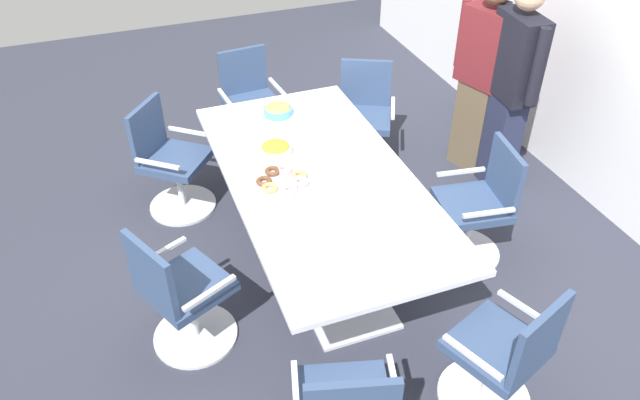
% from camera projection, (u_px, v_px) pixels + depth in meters
% --- Properties ---
extents(ground_plane, '(10.00, 10.00, 0.01)m').
position_uv_depth(ground_plane, '(320.00, 259.00, 4.60)').
color(ground_plane, '#2D303D').
extents(back_wall, '(8.00, 0.10, 2.80)m').
position_uv_depth(back_wall, '(633.00, 35.00, 4.41)').
color(back_wall, white).
rests_on(back_wall, ground).
extents(conference_table, '(2.40, 1.20, 0.75)m').
position_uv_depth(conference_table, '(320.00, 191.00, 4.22)').
color(conference_table, silver).
rests_on(conference_table, ground).
extents(office_chair_0, '(0.76, 0.76, 0.91)m').
position_uv_depth(office_chair_0, '(170.00, 164.00, 4.87)').
color(office_chair_0, silver).
rests_on(office_chair_0, ground).
extents(office_chair_1, '(0.72, 0.72, 0.91)m').
position_uv_depth(office_chair_1, '(181.00, 297.00, 3.73)').
color(office_chair_1, silver).
rests_on(office_chair_1, ground).
extents(office_chair_3, '(0.70, 0.70, 0.91)m').
position_uv_depth(office_chair_3, '(503.00, 359.00, 3.36)').
color(office_chair_3, silver).
rests_on(office_chair_3, ground).
extents(office_chair_4, '(0.62, 0.62, 0.91)m').
position_uv_depth(office_chair_4, '(478.00, 210.00, 4.40)').
color(office_chair_4, silver).
rests_on(office_chair_4, ground).
extents(office_chair_5, '(0.72, 0.72, 0.91)m').
position_uv_depth(office_chair_5, '(364.00, 121.00, 5.41)').
color(office_chair_5, silver).
rests_on(office_chair_5, ground).
extents(office_chair_6, '(0.59, 0.59, 0.91)m').
position_uv_depth(office_chair_6, '(251.00, 107.00, 5.61)').
color(office_chair_6, silver).
rests_on(office_chair_6, ground).
extents(person_standing_0, '(0.61, 0.34, 1.68)m').
position_uv_depth(person_standing_0, '(483.00, 76.00, 5.07)').
color(person_standing_0, brown).
rests_on(person_standing_0, ground).
extents(person_standing_1, '(0.61, 0.25, 1.75)m').
position_uv_depth(person_standing_1, '(511.00, 87.00, 4.82)').
color(person_standing_1, '#232842').
rests_on(person_standing_1, ground).
extents(snack_bowl_chips_orange, '(0.23, 0.23, 0.09)m').
position_uv_depth(snack_bowl_chips_orange, '(276.00, 149.00, 4.34)').
color(snack_bowl_chips_orange, beige).
rests_on(snack_bowl_chips_orange, conference_table).
extents(snack_bowl_cookies, '(0.22, 0.22, 0.09)m').
position_uv_depth(snack_bowl_cookies, '(278.00, 110.00, 4.78)').
color(snack_bowl_cookies, '#4C9EC6').
rests_on(snack_bowl_cookies, conference_table).
extents(donut_platter, '(0.35, 0.35, 0.04)m').
position_uv_depth(donut_platter, '(283.00, 180.00, 4.07)').
color(donut_platter, white).
rests_on(donut_platter, conference_table).
extents(plate_stack, '(0.20, 0.20, 0.03)m').
position_uv_depth(plate_stack, '(332.00, 122.00, 4.69)').
color(plate_stack, white).
rests_on(plate_stack, conference_table).
extents(napkin_pile, '(0.20, 0.20, 0.07)m').
position_uv_depth(napkin_pile, '(387.00, 253.00, 3.48)').
color(napkin_pile, white).
rests_on(napkin_pile, conference_table).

